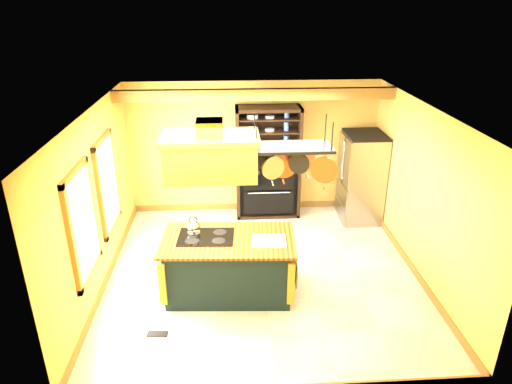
{
  "coord_description": "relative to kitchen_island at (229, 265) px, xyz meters",
  "views": [
    {
      "loc": [
        -0.5,
        -6.34,
        4.2
      ],
      "look_at": [
        -0.08,
        0.3,
        1.32
      ],
      "focal_mm": 32.0,
      "sensor_mm": 36.0,
      "label": 1
    }
  ],
  "objects": [
    {
      "name": "refrigerator",
      "position": [
        2.65,
        2.37,
        0.38
      ],
      "size": [
        0.76,
        0.89,
        1.74
      ],
      "color": "gray",
      "rests_on": "floor"
    },
    {
      "name": "pot_rack",
      "position": [
        0.92,
        -0.0,
        1.71
      ],
      "size": [
        1.21,
        0.55,
        0.88
      ],
      "color": "black",
      "rests_on": "ceiling"
    },
    {
      "name": "window_near",
      "position": [
        -1.92,
        -0.33,
        0.93
      ],
      "size": [
        0.06,
        1.06,
        1.56
      ],
      "color": "olive",
      "rests_on": "wall_left"
    },
    {
      "name": "wall_back",
      "position": [
        0.55,
        2.97,
        0.88
      ],
      "size": [
        5.0,
        0.02,
        2.7
      ],
      "primitive_type": "cube",
      "color": "tan",
      "rests_on": "floor"
    },
    {
      "name": "wall_left",
      "position": [
        -1.95,
        0.47,
        0.88
      ],
      "size": [
        0.02,
        5.0,
        2.7
      ],
      "primitive_type": "cube",
      "color": "tan",
      "rests_on": "floor"
    },
    {
      "name": "range_hood",
      "position": [
        -0.2,
        -0.0,
        1.76
      ],
      "size": [
        1.3,
        0.74,
        0.8
      ],
      "color": "gold",
      "rests_on": "ceiling"
    },
    {
      "name": "ceiling",
      "position": [
        0.55,
        0.47,
        2.23
      ],
      "size": [
        5.0,
        5.0,
        0.0
      ],
      "primitive_type": "plane",
      "rotation": [
        3.14,
        0.0,
        0.0
      ],
      "color": "white",
      "rests_on": "wall_back"
    },
    {
      "name": "wall_right",
      "position": [
        3.05,
        0.47,
        0.88
      ],
      "size": [
        0.02,
        5.0,
        2.7
      ],
      "primitive_type": "cube",
      "color": "tan",
      "rests_on": "floor"
    },
    {
      "name": "window_far",
      "position": [
        -1.92,
        1.07,
        0.93
      ],
      "size": [
        0.06,
        1.06,
        1.56
      ],
      "color": "olive",
      "rests_on": "wall_left"
    },
    {
      "name": "floor",
      "position": [
        0.55,
        0.47,
        -0.47
      ],
      "size": [
        5.0,
        5.0,
        0.0
      ],
      "primitive_type": "plane",
      "color": "beige",
      "rests_on": "ground"
    },
    {
      "name": "kitchen_island",
      "position": [
        0.0,
        0.0,
        0.0
      ],
      "size": [
        2.02,
        1.2,
        1.11
      ],
      "rotation": [
        0.0,
        0.0,
        -0.06
      ],
      "color": "#13272C",
      "rests_on": "floor"
    },
    {
      "name": "wall_front",
      "position": [
        0.55,
        -2.03,
        0.88
      ],
      "size": [
        5.0,
        0.02,
        2.7
      ],
      "primitive_type": "cube",
      "color": "tan",
      "rests_on": "floor"
    },
    {
      "name": "hutch",
      "position": [
        0.82,
        2.73,
        0.41
      ],
      "size": [
        1.27,
        0.58,
        2.25
      ],
      "color": "black",
      "rests_on": "floor"
    },
    {
      "name": "floor_register",
      "position": [
        -0.97,
        -0.92,
        -0.46
      ],
      "size": [
        0.29,
        0.14,
        0.01
      ],
      "primitive_type": "cube",
      "rotation": [
        0.0,
        0.0,
        -0.09
      ],
      "color": "black",
      "rests_on": "floor"
    },
    {
      "name": "ceiling_beam",
      "position": [
        0.55,
        2.17,
        2.12
      ],
      "size": [
        5.0,
        0.15,
        0.2
      ],
      "primitive_type": "cube",
      "color": "olive",
      "rests_on": "ceiling"
    }
  ]
}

